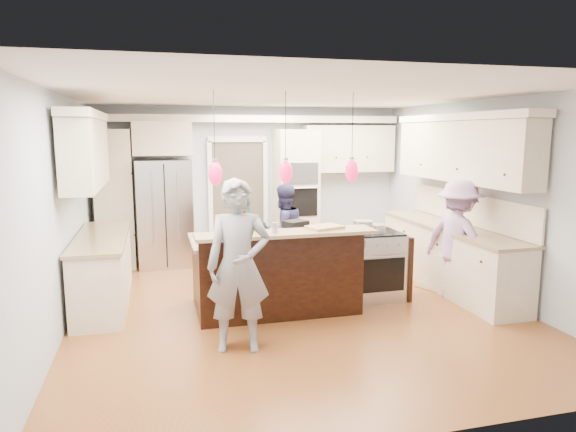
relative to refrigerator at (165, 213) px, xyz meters
name	(u,v)px	position (x,y,z in m)	size (l,w,h in m)	color
ground_plane	(295,307)	(1.55, -2.64, -0.90)	(6.00, 6.00, 0.00)	#A5652D
room_shell	(295,167)	(1.55, -2.64, 0.92)	(5.54, 6.04, 2.72)	#B2BCC6
refrigerator	(165,213)	(0.00, 0.00, 0.00)	(0.90, 0.70, 1.80)	#B7B7BC
oven_column	(296,194)	(2.30, 0.03, 0.25)	(0.72, 0.69, 2.30)	beige
back_upper_cabinets	(211,166)	(0.80, 0.12, 0.77)	(5.30, 0.61, 2.54)	beige
right_counter_run	(453,216)	(3.99, -2.34, 0.16)	(0.64, 3.10, 2.51)	beige
left_cabinets	(97,225)	(-0.89, -1.84, 0.16)	(0.64, 2.30, 2.51)	beige
kitchen_island	(275,271)	(1.30, -2.57, -0.41)	(2.10, 1.46, 1.12)	black
island_range	(374,265)	(2.71, -2.49, -0.44)	(0.82, 0.71, 0.92)	#B7B7BC
pendant_lights	(286,172)	(1.30, -3.15, 0.90)	(1.75, 0.15, 1.03)	black
person_bar_end	(238,266)	(0.65, -3.74, 0.00)	(0.65, 0.43, 1.79)	gray
person_far_left	(283,232)	(1.75, -1.25, -0.16)	(0.71, 0.56, 1.47)	#29274D
person_far_right	(245,242)	(1.05, -1.79, -0.18)	(0.84, 0.35, 1.44)	#44525F
person_range_side	(458,240)	(3.80, -2.80, -0.09)	(1.05, 0.61, 1.63)	#B991C4
floor_rug	(453,290)	(3.95, -2.51, -0.89)	(0.61, 0.89, 0.01)	olive
water_bottle	(235,221)	(0.70, -3.25, 0.38)	(0.08, 0.08, 0.32)	silver
beer_bottle_a	(243,221)	(0.81, -3.08, 0.35)	(0.06, 0.06, 0.26)	#3E1B0B
beer_bottle_b	(231,226)	(0.64, -3.30, 0.34)	(0.06, 0.06, 0.23)	#3E1B0B
beer_bottle_c	(233,222)	(0.70, -3.09, 0.34)	(0.06, 0.06, 0.25)	#3E1B0B
drink_can	(275,228)	(1.15, -3.23, 0.28)	(0.06, 0.06, 0.12)	#B7B7BC
cutting_board	(325,227)	(1.79, -3.11, 0.24)	(0.40, 0.28, 0.03)	tan
pot_large	(363,226)	(2.54, -2.48, 0.10)	(0.27, 0.27, 0.16)	#B7B7BC
pot_small	(377,228)	(2.71, -2.56, 0.08)	(0.23, 0.23, 0.11)	#B7B7BC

